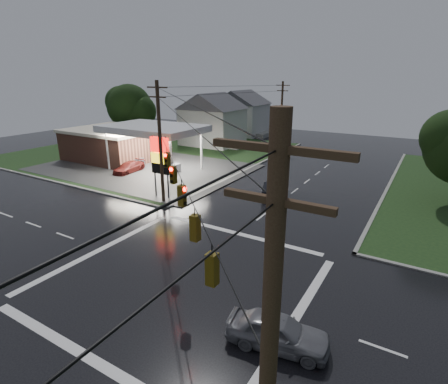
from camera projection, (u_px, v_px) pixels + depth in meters
The scene contains 13 objects.
ground at pixel (183, 278), 20.69m from camera, with size 120.00×120.00×0.00m, color black.
grass_nw at pixel (151, 152), 54.49m from camera, with size 36.00×36.00×0.08m, color black.
gas_station at pixel (121, 142), 48.41m from camera, with size 26.20×18.00×5.60m.
pylon_sign at pixel (160, 157), 33.06m from camera, with size 2.00×0.35×6.00m.
utility_pole_nw at pixel (160, 142), 31.22m from camera, with size 2.20×0.32×11.00m.
utility_pole_n at pixel (281, 115), 54.46m from camera, with size 2.20×0.32×10.50m.
traffic_signals at pixel (178, 172), 18.60m from camera, with size 26.87×26.87×1.47m.
house_near at pixel (213, 119), 58.76m from camera, with size 11.05×8.48×8.60m.
house_far at pixel (241, 112), 69.00m from camera, with size 11.05×8.48×8.60m.
tree_nw_behind at pixel (130, 107), 59.60m from camera, with size 8.93×7.60×10.00m.
car_north at pixel (273, 188), 34.56m from camera, with size 1.59×4.57×1.51m, color black.
car_crossing at pixel (278, 331), 15.25m from camera, with size 1.82×4.52×1.54m, color slate.
car_pump at pixel (129, 167), 42.75m from camera, with size 1.84×4.54×1.32m, color #571714.
Camera 1 is at (11.36, -14.16, 11.41)m, focal length 28.00 mm.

